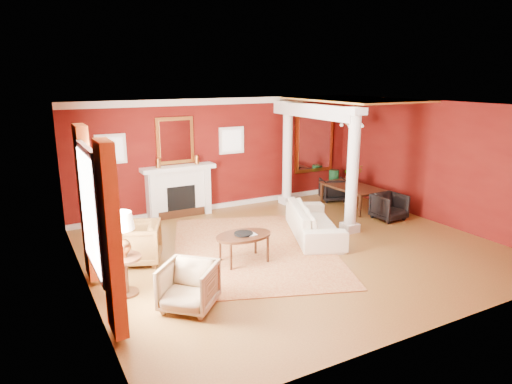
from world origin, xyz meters
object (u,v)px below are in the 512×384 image
dining_table (353,190)px  armchair_stripe (189,284)px  sofa (314,217)px  side_table (122,241)px  coffee_table (244,237)px  armchair_leopard (137,241)px

dining_table → armchair_stripe: bearing=116.5°
sofa → side_table: (-4.31, -0.82, 0.48)m
armchair_stripe → coffee_table: (1.54, 1.19, 0.11)m
armchair_stripe → side_table: 1.30m
side_table → dining_table: (6.53, 2.19, -0.45)m
armchair_leopard → armchair_stripe: (0.25, -2.12, -0.03)m
armchair_leopard → side_table: side_table is taller
sofa → side_table: size_ratio=1.65×
sofa → armchair_stripe: (-3.56, -1.75, -0.05)m
armchair_leopard → armchair_stripe: bearing=28.5°
coffee_table → side_table: bearing=-173.4°
armchair_leopard → coffee_table: (1.79, -0.93, 0.08)m
sofa → dining_table: size_ratio=1.35×
coffee_table → dining_table: size_ratio=0.65×
sofa → dining_table: dining_table is taller
dining_table → side_table: bearing=106.7°
armchair_stripe → armchair_leopard: bearing=139.7°
sofa → armchair_leopard: 3.83m
sofa → coffee_table: sofa is taller
armchair_stripe → dining_table: dining_table is taller
coffee_table → dining_table: 4.66m
armchair_leopard → dining_table: dining_table is taller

